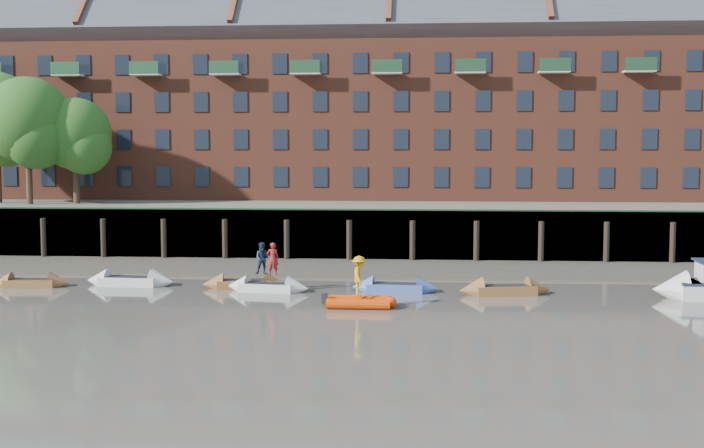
# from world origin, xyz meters

# --- Properties ---
(ground) EXTENTS (220.00, 220.00, 0.00)m
(ground) POSITION_xyz_m (0.00, 0.00, 0.00)
(ground) COLOR #5F5952
(ground) RESTS_ON ground
(foreshore) EXTENTS (110.00, 8.00, 0.50)m
(foreshore) POSITION_xyz_m (0.00, 18.00, 0.00)
(foreshore) COLOR #3D382F
(foreshore) RESTS_ON ground
(mud_band) EXTENTS (110.00, 1.60, 0.10)m
(mud_band) POSITION_xyz_m (0.00, 14.60, 0.00)
(mud_band) COLOR #4C4336
(mud_band) RESTS_ON ground
(river_wall) EXTENTS (110.00, 1.23, 3.30)m
(river_wall) POSITION_xyz_m (-0.00, 22.38, 1.59)
(river_wall) COLOR #2D2A26
(river_wall) RESTS_ON ground
(bank_terrace) EXTENTS (110.00, 28.00, 3.20)m
(bank_terrace) POSITION_xyz_m (0.00, 36.00, 1.60)
(bank_terrace) COLOR #5E594D
(bank_terrace) RESTS_ON ground
(apartment_terrace) EXTENTS (80.60, 15.56, 20.98)m
(apartment_terrace) POSITION_xyz_m (-0.00, 36.99, 12.82)
(apartment_terrace) COLOR brown
(apartment_terrace) RESTS_ON bank_terrace
(tree_cluster) EXTENTS (11.76, 7.74, 9.40)m
(tree_cluster) POSITION_xyz_m (-25.62, 27.35, 9.00)
(tree_cluster) COLOR #3A281C
(tree_cluster) RESTS_ON bank_terrace
(rowboat_0) EXTENTS (4.08, 1.54, 1.16)m
(rowboat_0) POSITION_xyz_m (-17.56, 10.05, 0.21)
(rowboat_0) COLOR brown
(rowboat_0) RESTS_ON ground
(rowboat_1) EXTENTS (4.77, 1.64, 1.36)m
(rowboat_1) POSITION_xyz_m (-12.59, 10.85, 0.24)
(rowboat_1) COLOR silver
(rowboat_1) RESTS_ON ground
(rowboat_2) EXTENTS (4.38, 1.90, 1.23)m
(rowboat_2) POSITION_xyz_m (-6.49, 10.52, 0.22)
(rowboat_2) COLOR brown
(rowboat_2) RESTS_ON ground
(rowboat_3) EXTENTS (4.36, 1.82, 1.23)m
(rowboat_3) POSITION_xyz_m (-5.11, 9.54, 0.22)
(rowboat_3) COLOR silver
(rowboat_3) RESTS_ON ground
(rowboat_4) EXTENTS (4.38, 1.50, 1.25)m
(rowboat_4) POSITION_xyz_m (1.25, 9.84, 0.22)
(rowboat_4) COLOR #435DB2
(rowboat_4) RESTS_ON ground
(rowboat_6) EXTENTS (4.71, 2.09, 1.32)m
(rowboat_6) POSITION_xyz_m (6.63, 9.49, 0.23)
(rowboat_6) COLOR brown
(rowboat_6) RESTS_ON ground
(rib_tender) EXTENTS (3.11, 1.50, 0.54)m
(rib_tender) POSITION_xyz_m (-0.11, 5.48, 0.23)
(rib_tender) COLOR #DD3B05
(rib_tender) RESTS_ON ground
(person_rower_a) EXTENTS (0.66, 0.50, 1.64)m
(person_rower_a) POSITION_xyz_m (-4.84, 9.55, 1.65)
(person_rower_a) COLOR maroon
(person_rower_a) RESTS_ON rowboat_3
(person_rower_b) EXTENTS (0.84, 0.69, 1.61)m
(person_rower_b) POSITION_xyz_m (-5.39, 9.80, 1.63)
(person_rower_b) COLOR #19233F
(person_rower_b) RESTS_ON rowboat_3
(person_rib_crew) EXTENTS (0.78, 1.23, 1.82)m
(person_rib_crew) POSITION_xyz_m (-0.24, 5.56, 1.41)
(person_rib_crew) COLOR orange
(person_rib_crew) RESTS_ON rib_tender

